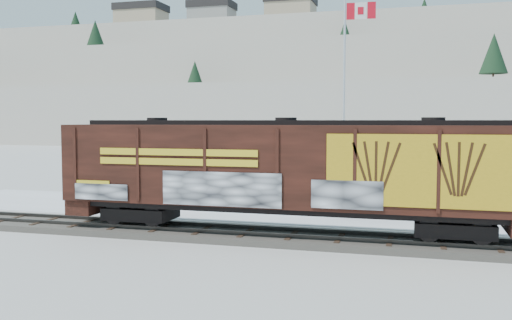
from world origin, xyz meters
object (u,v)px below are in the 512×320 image
(hopper_railcar, at_px, (286,169))
(flagpole, at_px, (345,127))
(car_white, at_px, (176,193))
(car_dark, at_px, (384,202))
(car_silver, at_px, (125,191))

(hopper_railcar, height_order, flagpole, flagpole)
(hopper_railcar, height_order, car_white, hopper_railcar)
(car_dark, bearing_deg, car_silver, 79.21)
(car_silver, bearing_deg, flagpole, -89.32)
(flagpole, relative_size, car_white, 2.52)
(hopper_railcar, distance_m, car_dark, 8.44)
(flagpole, distance_m, car_dark, 6.71)
(car_silver, distance_m, car_white, 3.69)
(hopper_railcar, xyz_separation_m, flagpole, (0.99, 12.07, 1.62))
(car_dark, bearing_deg, car_white, 81.61)
(flagpole, distance_m, car_white, 11.11)
(car_white, distance_m, car_dark, 11.89)
(car_dark, bearing_deg, hopper_railcar, 144.71)
(hopper_railcar, relative_size, car_white, 3.99)
(hopper_railcar, relative_size, car_dark, 3.89)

